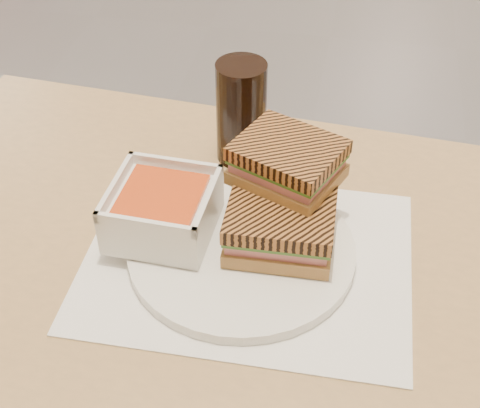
% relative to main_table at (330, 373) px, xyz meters
% --- Properties ---
extents(main_table, '(1.25, 0.79, 0.75)m').
position_rel_main_table_xyz_m(main_table, '(0.00, 0.00, 0.00)').
color(main_table, tan).
rests_on(main_table, ground).
extents(tray_liner, '(0.38, 0.30, 0.00)m').
position_rel_main_table_xyz_m(tray_liner, '(-0.11, 0.06, 0.11)').
color(tray_liner, white).
rests_on(tray_liner, main_table).
extents(plate, '(0.26, 0.26, 0.01)m').
position_rel_main_table_xyz_m(plate, '(-0.12, 0.06, 0.12)').
color(plate, white).
rests_on(plate, tray_liner).
extents(soup_bowl, '(0.12, 0.12, 0.06)m').
position_rel_main_table_xyz_m(soup_bowl, '(-0.21, 0.07, 0.16)').
color(soup_bowl, white).
rests_on(soup_bowl, plate).
extents(panini_lower, '(0.12, 0.10, 0.05)m').
position_rel_main_table_xyz_m(panini_lower, '(-0.08, 0.07, 0.16)').
color(panini_lower, '#BA8A49').
rests_on(panini_lower, plate).
extents(panini_upper, '(0.14, 0.13, 0.05)m').
position_rel_main_table_xyz_m(panini_upper, '(-0.08, 0.13, 0.21)').
color(panini_upper, '#BA8A49').
rests_on(panini_upper, panini_lower).
extents(cola_glass, '(0.07, 0.07, 0.14)m').
position_rel_main_table_xyz_m(cola_glass, '(-0.15, 0.25, 0.19)').
color(cola_glass, black).
rests_on(cola_glass, main_table).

